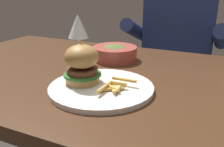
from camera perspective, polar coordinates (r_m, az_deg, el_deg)
The scene contains 7 objects.
dining_table at distance 0.88m, azimuth -0.16°, elevation -5.26°, with size 1.47×0.80×0.74m.
main_plate at distance 0.72m, azimuth -2.46°, elevation -3.29°, with size 0.30×0.30×0.01m, color white.
burger_sandwich at distance 0.72m, azimuth -6.87°, elevation 2.18°, with size 0.11×0.11×0.13m.
fries_pile at distance 0.69m, azimuth 0.43°, elevation -2.88°, with size 0.08×0.11×0.02m.
wine_glass at distance 0.89m, azimuth -7.77°, elevation 10.34°, with size 0.07×0.07×0.19m.
soup_bowl at distance 1.00m, azimuth 0.62°, elevation 4.81°, with size 0.18×0.18×0.06m.
diner_person at distance 1.50m, azimuth 14.30°, elevation 1.01°, with size 0.51×0.36×1.18m.
Camera 1 is at (0.34, -0.72, 1.03)m, focal length 40.00 mm.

